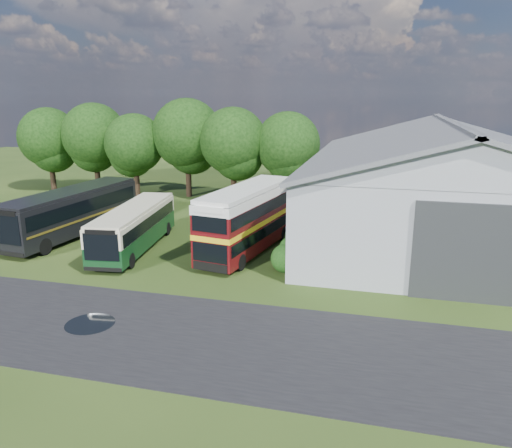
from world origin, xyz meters
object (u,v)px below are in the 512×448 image
(bus_maroon_double, at_px, (248,220))
(bus_dark_single, at_px, (72,212))
(storage_shed, at_px, (445,179))
(bus_green_single, at_px, (134,227))

(bus_maroon_double, height_order, bus_dark_single, bus_maroon_double)
(bus_dark_single, bearing_deg, bus_maroon_double, 3.36)
(bus_maroon_double, bearing_deg, bus_dark_single, -172.38)
(storage_shed, xyz_separation_m, bus_maroon_double, (-12.49, -7.02, -2.03))
(storage_shed, bearing_deg, bus_green_single, -157.11)
(bus_dark_single, bearing_deg, bus_green_single, -11.72)
(storage_shed, distance_m, bus_dark_single, 26.65)
(storage_shed, relative_size, bus_green_single, 2.37)
(bus_maroon_double, bearing_deg, bus_green_single, -159.99)
(bus_maroon_double, distance_m, bus_dark_single, 13.23)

